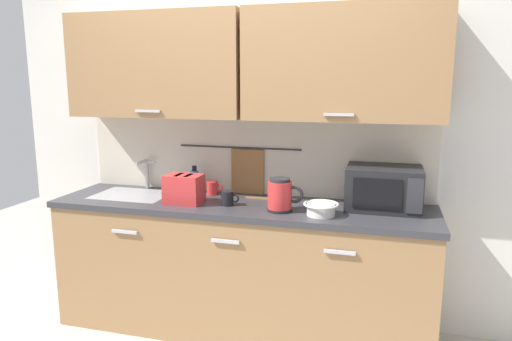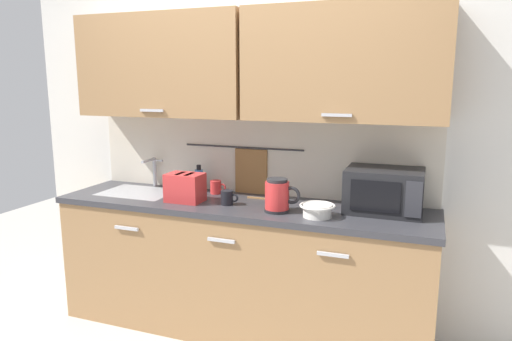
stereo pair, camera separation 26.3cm
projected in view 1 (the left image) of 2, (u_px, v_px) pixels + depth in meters
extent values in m
cube|color=#997047|center=(241.00, 270.00, 3.20)|extent=(2.50, 0.60, 0.86)
cube|color=#B7B7BC|center=(124.00, 232.00, 3.02)|extent=(0.18, 0.02, 0.02)
cube|color=#B7B7BC|center=(225.00, 241.00, 2.84)|extent=(0.18, 0.02, 0.02)
cube|color=#B7B7BC|center=(340.00, 252.00, 2.66)|extent=(0.18, 0.02, 0.02)
cube|color=#333338|center=(240.00, 206.00, 3.11)|extent=(2.53, 0.63, 0.04)
cube|color=#9EA0A5|center=(132.00, 201.00, 3.35)|extent=(0.52, 0.38, 0.09)
cube|color=silver|center=(254.00, 144.00, 3.35)|extent=(3.70, 0.06, 2.50)
cube|color=beige|center=(252.00, 155.00, 3.33)|extent=(2.50, 0.01, 0.55)
cube|color=#997047|center=(158.00, 66.00, 3.23)|extent=(1.24, 0.33, 0.70)
cube|color=#B7B7BC|center=(148.00, 111.00, 3.12)|extent=(0.18, 0.01, 0.02)
cube|color=#997047|center=(343.00, 64.00, 2.90)|extent=(1.24, 0.33, 0.70)
cube|color=#B7B7BC|center=(339.00, 115.00, 2.79)|extent=(0.18, 0.01, 0.02)
cylinder|color=#333338|center=(239.00, 148.00, 3.34)|extent=(0.90, 0.01, 0.01)
cube|color=olive|center=(248.00, 173.00, 3.35)|extent=(0.24, 0.02, 0.34)
cylinder|color=#B2B5BA|center=(147.00, 173.00, 3.54)|extent=(0.03, 0.03, 0.22)
cylinder|color=#B2B5BA|center=(141.00, 162.00, 3.44)|extent=(0.02, 0.16, 0.02)
cube|color=#B2B5BA|center=(151.00, 162.00, 3.51)|extent=(0.07, 0.02, 0.01)
cube|color=black|center=(384.00, 188.00, 2.95)|extent=(0.46, 0.34, 0.27)
cube|color=black|center=(377.00, 194.00, 2.79)|extent=(0.29, 0.01, 0.18)
cube|color=#2D2D33|center=(415.00, 196.00, 2.73)|extent=(0.09, 0.01, 0.21)
cylinder|color=black|center=(280.00, 209.00, 2.92)|extent=(0.16, 0.16, 0.02)
cylinder|color=red|center=(280.00, 195.00, 2.90)|extent=(0.15, 0.15, 0.17)
cylinder|color=#262628|center=(280.00, 180.00, 2.88)|extent=(0.13, 0.13, 0.02)
torus|color=black|center=(295.00, 194.00, 2.88)|extent=(0.11, 0.02, 0.11)
cylinder|color=#3F8CD8|center=(195.00, 182.00, 3.39)|extent=(0.06, 0.06, 0.16)
cylinder|color=black|center=(194.00, 168.00, 3.37)|extent=(0.03, 0.03, 0.04)
cylinder|color=red|center=(212.00, 188.00, 3.34)|extent=(0.08, 0.08, 0.09)
torus|color=red|center=(219.00, 188.00, 3.32)|extent=(0.06, 0.01, 0.06)
cylinder|color=silver|center=(321.00, 209.00, 2.82)|extent=(0.17, 0.17, 0.07)
torus|color=silver|center=(321.00, 204.00, 2.81)|extent=(0.21, 0.21, 0.01)
cube|color=red|center=(184.00, 189.00, 3.09)|extent=(0.24, 0.17, 0.19)
cube|color=black|center=(179.00, 176.00, 3.09)|extent=(0.03, 0.12, 0.01)
cube|color=black|center=(188.00, 176.00, 3.07)|extent=(0.03, 0.12, 0.01)
cube|color=black|center=(166.00, 184.00, 3.12)|extent=(0.02, 0.02, 0.02)
cylinder|color=black|center=(227.00, 198.00, 3.04)|extent=(0.08, 0.08, 0.09)
torus|color=black|center=(235.00, 198.00, 3.03)|extent=(0.06, 0.01, 0.06)
cube|color=#9E7042|center=(261.00, 198.00, 3.21)|extent=(0.22, 0.02, 0.01)
ellipsoid|color=#9E7042|center=(280.00, 199.00, 3.18)|extent=(0.06, 0.04, 0.01)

